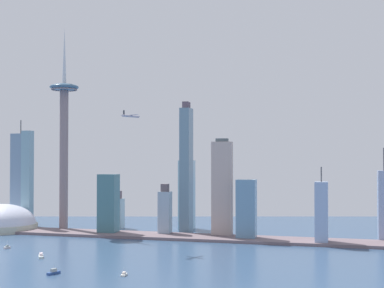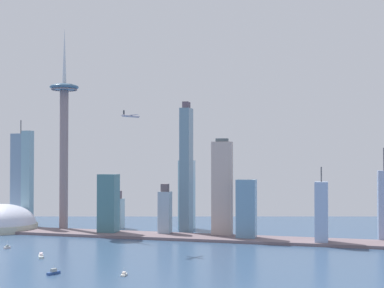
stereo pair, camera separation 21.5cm
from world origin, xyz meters
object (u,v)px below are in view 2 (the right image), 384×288
object	(u,v)px
observation_tower	(64,126)
airplane	(131,116)
boat_6	(124,274)
skyscraper_10	(165,212)
boat_5	(7,247)
skyscraper_7	(246,210)
skyscraper_9	(186,170)
skyscraper_2	(108,204)
skyscraper_5	(384,206)
stadium_dome	(2,224)
skyscraper_6	(27,179)
skyscraper_13	(21,179)
skyscraper_11	(321,213)
boat_4	(41,256)
boat_2	(54,272)
skyscraper_8	(187,195)
skyscraper_4	(222,189)
skyscraper_0	(117,212)

from	to	relation	value
observation_tower	airplane	bearing A→B (deg)	-36.05
boat_6	observation_tower	bearing A→B (deg)	-148.55
skyscraper_10	boat_5	world-z (taller)	skyscraper_10
skyscraper_7	skyscraper_9	bearing A→B (deg)	156.06
skyscraper_2	skyscraper_5	xyz separation A→B (m)	(364.82, 31.81, 3.48)
stadium_dome	skyscraper_6	distance (m)	76.08
boat_6	skyscraper_13	bearing A→B (deg)	-141.45
skyscraper_11	boat_4	distance (m)	334.32
boat_4	boat_5	bearing A→B (deg)	-152.19
stadium_dome	airplane	bearing A→B (deg)	-19.74
skyscraper_9	boat_2	distance (m)	307.19
skyscraper_5	airplane	distance (m)	339.65
skyscraper_6	skyscraper_8	xyz separation A→B (m)	(236.81, 50.39, -22.52)
airplane	skyscraper_4	bearing A→B (deg)	-16.08
skyscraper_2	skyscraper_4	bearing A→B (deg)	5.52
skyscraper_0	skyscraper_6	xyz separation A→B (m)	(-132.65, -33.92, 48.90)
skyscraper_4	airplane	bearing A→B (deg)	-132.06
skyscraper_2	skyscraper_6	bearing A→B (deg)	167.18
skyscraper_10	airplane	size ratio (longest dim) A/B	2.74
skyscraper_0	observation_tower	bearing A→B (deg)	-144.11
skyscraper_0	skyscraper_13	size ratio (longest dim) A/B	0.34
boat_4	skyscraper_7	bearing A→B (deg)	102.10
observation_tower	skyscraper_5	size ratio (longest dim) A/B	2.50
airplane	skyscraper_7	bearing A→B (deg)	-30.92
skyscraper_0	skyscraper_11	distance (m)	314.11
skyscraper_9	boat_5	size ratio (longest dim) A/B	18.80
stadium_dome	boat_6	xyz separation A→B (m)	(287.52, -239.68, -8.11)
observation_tower	skyscraper_0	world-z (taller)	observation_tower
skyscraper_4	skyscraper_7	bearing A→B (deg)	-27.10
skyscraper_9	skyscraper_7	bearing A→B (deg)	-23.94
skyscraper_4	boat_2	distance (m)	293.71
skyscraper_9	airplane	world-z (taller)	skyscraper_9
stadium_dome	airplane	size ratio (longest dim) A/B	3.94
skyscraper_4	skyscraper_9	size ratio (longest dim) A/B	0.71
skyscraper_0	skyscraper_13	xyz separation A→B (m)	(-161.51, -6.87, 47.45)
skyscraper_2	skyscraper_5	bearing A→B (deg)	4.98
skyscraper_7	skyscraper_2	bearing A→B (deg)	179.09
skyscraper_5	skyscraper_2	bearing A→B (deg)	-175.02
observation_tower	skyscraper_13	distance (m)	131.96
skyscraper_6	skyscraper_0	bearing A→B (deg)	14.34
skyscraper_5	skyscraper_11	bearing A→B (deg)	-149.20
observation_tower	stadium_dome	world-z (taller)	observation_tower
skyscraper_5	boat_6	bearing A→B (deg)	-131.70
skyscraper_4	stadium_dome	bearing A→B (deg)	-176.92
observation_tower	skyscraper_6	bearing A→B (deg)	169.10
boat_4	stadium_dome	bearing A→B (deg)	-167.54
skyscraper_10	boat_4	world-z (taller)	skyscraper_10
observation_tower	skyscraper_7	bearing A→B (deg)	-4.93
skyscraper_13	skyscraper_2	bearing A→B (deg)	-18.98
skyscraper_2	skyscraper_13	world-z (taller)	skyscraper_13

